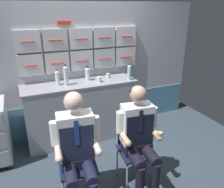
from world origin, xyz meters
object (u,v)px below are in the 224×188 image
(folding_chair_left, at_px, (76,154))
(folding_chair_right, at_px, (133,141))
(crew_member_right, at_px, (139,135))
(crew_member_left, at_px, (77,147))
(water_bottle_tall, at_px, (129,72))
(espresso_cup_small, at_px, (99,79))

(folding_chair_left, relative_size, folding_chair_right, 1.00)
(folding_chair_right, xyz_separation_m, crew_member_right, (-0.02, -0.16, 0.17))
(folding_chair_left, distance_m, crew_member_left, 0.25)
(crew_member_left, relative_size, crew_member_right, 1.02)
(folding_chair_left, bearing_deg, water_bottle_tall, 40.38)
(folding_chair_right, height_order, water_bottle_tall, water_bottle_tall)
(folding_chair_left, bearing_deg, crew_member_right, -14.32)
(folding_chair_left, relative_size, crew_member_left, 0.66)
(crew_member_left, bearing_deg, folding_chair_right, 10.76)
(espresso_cup_small, bearing_deg, water_bottle_tall, -8.82)
(espresso_cup_small, bearing_deg, crew_member_left, -119.60)
(folding_chair_left, xyz_separation_m, espresso_cup_small, (0.67, 1.06, 0.49))
(espresso_cup_small, bearing_deg, folding_chair_right, -87.74)
(crew_member_right, bearing_deg, espresso_cup_small, 91.21)
(folding_chair_right, distance_m, crew_member_right, 0.24)
(folding_chair_left, bearing_deg, folding_chair_right, -1.43)
(crew_member_left, relative_size, espresso_cup_small, 14.64)
(crew_member_left, height_order, crew_member_right, crew_member_left)
(folding_chair_left, distance_m, water_bottle_tall, 1.62)
(crew_member_right, bearing_deg, folding_chair_right, 84.10)
(water_bottle_tall, bearing_deg, crew_member_left, -135.87)
(folding_chair_left, bearing_deg, espresso_cup_small, 57.62)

